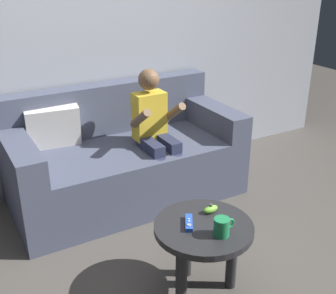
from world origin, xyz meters
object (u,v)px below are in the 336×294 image
Objects in this scene: couch at (123,159)px; game_remote_blue_near_edge at (189,223)px; coffee_mug at (222,227)px; nunchuk_lime at (211,209)px; coffee_table at (202,238)px; person_seated_on_couch at (155,130)px.

game_remote_blue_near_edge is (-0.14, -1.15, 0.14)m from couch.
nunchuk_lime is at bearing 70.33° from coffee_mug.
couch is at bearing 91.50° from nunchuk_lime.
coffee_mug reaches higher than nunchuk_lime.
coffee_mug is (-0.07, -0.20, 0.03)m from nunchuk_lime.
couch is 3.25× the size of coffee_table.
person_seated_on_couch is 0.95m from nunchuk_lime.
person_seated_on_couch reaches higher than couch.
game_remote_blue_near_edge is 1.17× the size of coffee_mug.
couch is at bearing 86.61° from coffee_table.
game_remote_blue_near_edge reaches higher than coffee_table.
couch is 1.11m from nunchuk_lime.
coffee_mug is (0.03, -0.12, 0.13)m from coffee_table.
person_seated_on_couch is 1.05m from coffee_table.
couch is 14.34× the size of coffee_mug.
couch is 12.23× the size of game_remote_blue_near_edge.
person_seated_on_couch reaches higher than coffee_table.
couch reaches higher than game_remote_blue_near_edge.
coffee_mug reaches higher than coffee_table.
nunchuk_lime is at bearing -88.50° from couch.
coffee_table is at bearing -93.39° from couch.
game_remote_blue_near_edge is (-0.07, 0.03, 0.10)m from coffee_table.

